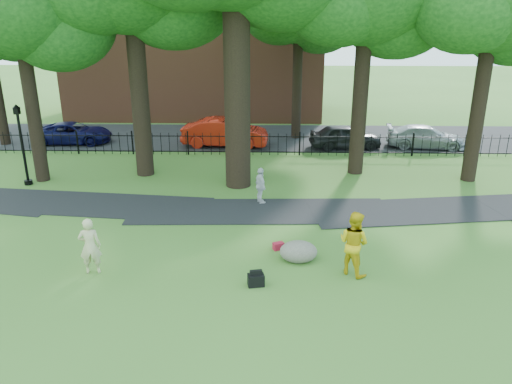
{
  "coord_description": "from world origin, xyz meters",
  "views": [
    {
      "loc": [
        1.31,
        -13.97,
        7.26
      ],
      "look_at": [
        0.91,
        2.0,
        1.49
      ],
      "focal_mm": 35.0,
      "sensor_mm": 36.0,
      "label": 1
    }
  ],
  "objects_px": {
    "boulder": "(299,250)",
    "lamppost": "(23,146)",
    "woman": "(90,246)",
    "red_sedan": "(225,133)",
    "man": "(354,243)"
  },
  "relations": [
    {
      "from": "boulder",
      "to": "lamppost",
      "type": "height_order",
      "value": "lamppost"
    },
    {
      "from": "man",
      "to": "red_sedan",
      "type": "distance_m",
      "value": 15.51
    },
    {
      "from": "man",
      "to": "boulder",
      "type": "distance_m",
      "value": 1.83
    },
    {
      "from": "woman",
      "to": "boulder",
      "type": "distance_m",
      "value": 6.22
    },
    {
      "from": "woman",
      "to": "red_sedan",
      "type": "bearing_deg",
      "value": -111.66
    },
    {
      "from": "red_sedan",
      "to": "woman",
      "type": "bearing_deg",
      "value": 174.68
    },
    {
      "from": "woman",
      "to": "lamppost",
      "type": "xyz_separation_m",
      "value": [
        -5.55,
        7.89,
        0.9
      ]
    },
    {
      "from": "boulder",
      "to": "woman",
      "type": "bearing_deg",
      "value": -171.2
    },
    {
      "from": "boulder",
      "to": "lamppost",
      "type": "distance_m",
      "value": 13.66
    },
    {
      "from": "woman",
      "to": "man",
      "type": "height_order",
      "value": "man"
    },
    {
      "from": "lamppost",
      "to": "red_sedan",
      "type": "distance_m",
      "value": 10.83
    },
    {
      "from": "lamppost",
      "to": "red_sedan",
      "type": "bearing_deg",
      "value": 45.29
    },
    {
      "from": "woman",
      "to": "red_sedan",
      "type": "xyz_separation_m",
      "value": [
        2.69,
        14.85,
        -0.07
      ]
    },
    {
      "from": "man",
      "to": "lamppost",
      "type": "distance_m",
      "value": 15.32
    },
    {
      "from": "woman",
      "to": "man",
      "type": "xyz_separation_m",
      "value": [
        7.66,
        0.16,
        0.11
      ]
    }
  ]
}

